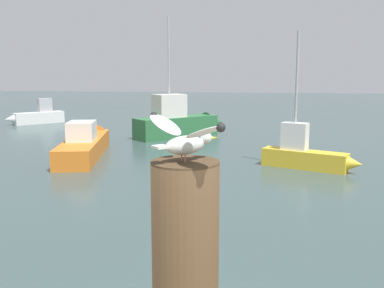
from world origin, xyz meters
TOP-DOWN VIEW (x-y plane):
  - mooring_post at (0.15, -0.30)m, footprint 0.36×0.36m
  - seagull at (0.15, -0.30)m, footprint 0.53×0.58m
  - boat_white at (-11.98, 20.98)m, footprint 2.67×2.89m
  - boat_yellow at (2.12, 11.10)m, footprint 2.99×1.74m
  - boat_orange at (-5.56, 12.49)m, footprint 2.30×5.90m
  - boat_green at (-2.85, 17.24)m, footprint 4.14×4.14m

SIDE VIEW (x-z plane):
  - boat_orange at x=-5.56m, z-range -0.33..1.13m
  - boat_white at x=-11.98m, z-range -0.29..1.14m
  - boat_yellow at x=2.12m, z-range -1.62..2.54m
  - boat_green at x=-2.85m, z-range -2.00..3.33m
  - mooring_post at x=0.15m, z-range 1.46..2.51m
  - seagull at x=0.15m, z-range 2.52..2.75m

